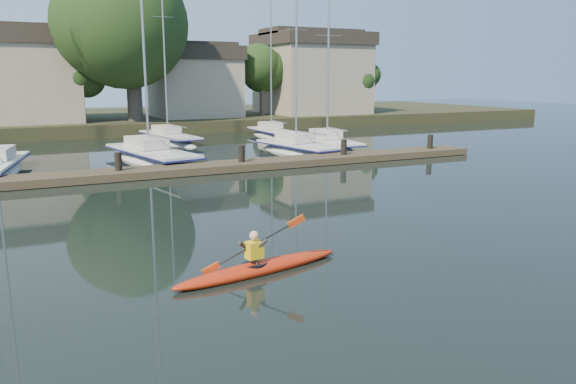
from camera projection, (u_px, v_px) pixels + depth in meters
name	position (u px, v px, depth m)	size (l,w,h in m)	color
ground	(333.00, 255.00, 14.61)	(160.00, 160.00, 0.00)	black
kayak	(259.00, 266.00, 13.28)	(4.60, 1.42, 1.46)	#B20F0D
dock	(183.00, 169.00, 26.87)	(34.00, 2.00, 1.80)	#4A3E2A
sailboat_2	(152.00, 165.00, 30.84)	(4.12, 9.99, 16.12)	silver
sailboat_3	(298.00, 156.00, 34.18)	(3.31, 8.06, 12.62)	silver
sailboat_4	(328.00, 152.00, 35.95)	(2.70, 7.41, 12.36)	silver
sailboat_6	(170.00, 144.00, 40.14)	(3.05, 9.44, 14.75)	silver
sailboat_7	(273.00, 139.00, 43.65)	(1.92, 7.24, 11.67)	silver
shore	(118.00, 92.00, 50.06)	(90.00, 25.25, 12.75)	#273319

